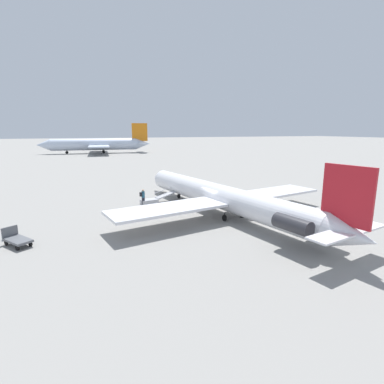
{
  "coord_description": "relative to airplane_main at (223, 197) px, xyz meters",
  "views": [
    {
      "loc": [
        -25.39,
        12.56,
        7.97
      ],
      "look_at": [
        3.35,
        1.4,
        1.58
      ],
      "focal_mm": 28.0,
      "sensor_mm": 36.0,
      "label": 1
    }
  ],
  "objects": [
    {
      "name": "suitcase",
      "position": [
        0.09,
        17.99,
        -1.45
      ],
      "size": [
        0.39,
        0.42,
        0.88
      ],
      "rotation": [
        0.0,
        0.0,
        4.08
      ],
      "color": "navy",
      "rests_on": "ground"
    },
    {
      "name": "boarding_stairs",
      "position": [
        7.12,
        5.11,
        -1.42
      ],
      "size": [
        1.77,
        4.13,
        1.55
      ],
      "rotation": [
        0.0,
        0.0,
        -1.38
      ],
      "color": "#B2B2B7",
      "rests_on": "ground"
    },
    {
      "name": "luggage_cart",
      "position": [
        -1.57,
        16.99,
        -1.32
      ],
      "size": [
        2.43,
        2.16,
        1.22
      ],
      "rotation": [
        0.0,
        0.0,
        0.61
      ],
      "color": "#595B60",
      "rests_on": "ground"
    },
    {
      "name": "ground_plane",
      "position": [
        0.84,
        0.16,
        -1.78
      ],
      "size": [
        600.0,
        600.0,
        0.0
      ],
      "primitive_type": "plane",
      "color": "gray"
    },
    {
      "name": "passenger",
      "position": [
        6.73,
        6.26,
        -0.77
      ],
      "size": [
        0.39,
        0.56,
        1.74
      ],
      "rotation": [
        0.0,
        0.0,
        -1.38
      ],
      "color": "#23232D",
      "rests_on": "ground"
    },
    {
      "name": "airplane_main",
      "position": [
        0.0,
        0.0,
        0.0
      ],
      "size": [
        29.0,
        22.43,
        5.96
      ],
      "rotation": [
        0.0,
        0.0,
        0.19
      ],
      "color": "silver",
      "rests_on": "ground"
    },
    {
      "name": "airplane_far_left",
      "position": [
        86.06,
        5.34,
        1.34
      ],
      "size": [
        28.21,
        38.09,
        10.42
      ],
      "rotation": [
        0.0,
        0.0,
        1.49
      ],
      "color": "silver",
      "rests_on": "ground"
    }
  ]
}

